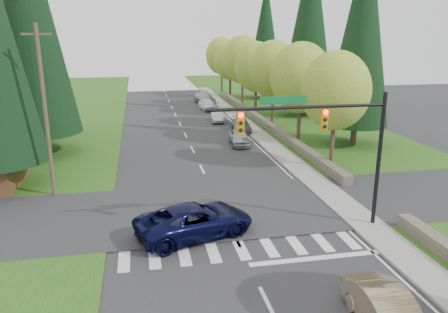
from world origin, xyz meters
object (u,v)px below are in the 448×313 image
object	(u,v)px
parked_car_b	(241,125)
parked_car_e	(205,98)
parked_car_d	(208,105)
suv_navy	(195,221)
parked_car_a	(240,137)
parked_car_c	(217,116)

from	to	relation	value
parked_car_b	parked_car_e	size ratio (longest dim) A/B	0.81
parked_car_e	parked_car_d	bearing A→B (deg)	-100.49
parked_car_b	parked_car_e	distance (m)	18.31
parked_car_d	suv_navy	bearing A→B (deg)	-105.36
suv_navy	parked_car_b	bearing A→B (deg)	-36.10
parked_car_a	parked_car_c	distance (m)	10.59
parked_car_b	suv_navy	bearing A→B (deg)	-101.73
suv_navy	parked_car_c	size ratio (longest dim) A/B	1.45
suv_navy	parked_car_d	world-z (taller)	suv_navy
parked_car_b	parked_car_a	bearing A→B (deg)	-97.74
parked_car_a	parked_car_d	distance (m)	18.01
parked_car_d	parked_car_e	xyz separation A→B (m)	(0.45, 5.41, 0.06)
parked_car_c	suv_navy	bearing A→B (deg)	-95.11
parked_car_a	parked_car_b	size ratio (longest dim) A/B	0.92
parked_car_a	parked_car_e	size ratio (longest dim) A/B	0.75
parked_car_e	parked_car_b	bearing A→B (deg)	-92.98
suv_navy	parked_car_d	bearing A→B (deg)	-27.34
parked_car_b	parked_car_d	world-z (taller)	parked_car_d
suv_navy	parked_car_e	xyz separation A→B (m)	(6.61, 40.31, -0.03)
suv_navy	parked_car_c	world-z (taller)	suv_navy
parked_car_a	parked_car_c	world-z (taller)	parked_car_a
parked_car_c	parked_car_e	xyz separation A→B (m)	(0.53, 12.84, 0.11)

